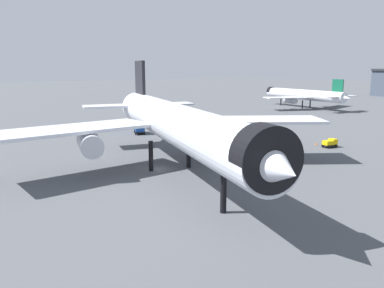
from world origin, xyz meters
name	(u,v)px	position (x,y,z in m)	size (l,w,h in m)	color
ground	(156,170)	(0.00, 0.00, 0.00)	(900.00, 900.00, 0.00)	#4C4F54
airliner_near_gate	(174,124)	(3.55, 1.39, 8.24)	(65.46, 58.37, 18.70)	silver
airliner_far_taxiway	(304,95)	(-49.80, 105.55, 5.62)	(48.12, 43.66, 12.76)	silver
service_truck_front	(139,128)	(-34.04, 15.77, 1.59)	(5.96, 4.34, 3.00)	black
baggage_tug_wing	(330,143)	(6.90, 40.45, 0.97)	(2.35, 3.42, 1.85)	black
traffic_cone_near_nose	(316,144)	(3.31, 40.56, 0.28)	(0.45, 0.45, 0.56)	#F2600C
traffic_cone_wingtip	(294,139)	(-2.81, 40.44, 0.39)	(0.62, 0.62, 0.77)	#F2600C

